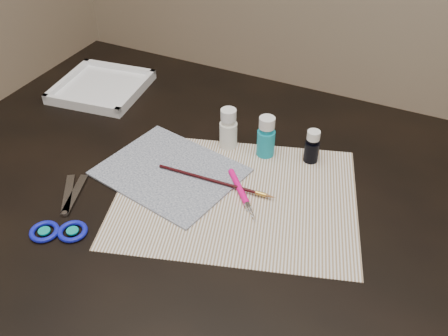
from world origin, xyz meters
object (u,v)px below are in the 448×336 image
at_px(canvas, 170,172).
at_px(paint_bottle_navy, 312,146).
at_px(paper, 236,196).
at_px(palette_tray, 102,86).
at_px(paint_bottle_white, 228,128).
at_px(paint_bottle_cyan, 266,137).
at_px(scissors, 63,207).

height_order(canvas, paint_bottle_navy, paint_bottle_navy).
bearing_deg(paper, canvas, 177.20).
height_order(paint_bottle_navy, palette_tray, paint_bottle_navy).
bearing_deg(paint_bottle_white, paint_bottle_cyan, 4.62).
height_order(paper, canvas, canvas).
bearing_deg(paint_bottle_navy, paper, -118.89).
distance_m(paper, scissors, 0.33).
bearing_deg(scissors, palette_tray, -6.22).
height_order(canvas, scissors, scissors).
bearing_deg(paint_bottle_white, paper, -59.78).
bearing_deg(paint_bottle_white, scissors, -121.71).
relative_size(paper, paint_bottle_navy, 6.16).
relative_size(paint_bottle_white, palette_tray, 0.44).
relative_size(scissors, palette_tray, 0.98).
height_order(scissors, palette_tray, palette_tray).
distance_m(paint_bottle_navy, palette_tray, 0.58).
bearing_deg(scissors, paint_bottle_white, -64.92).
distance_m(scissors, palette_tray, 0.44).
height_order(paint_bottle_cyan, palette_tray, paint_bottle_cyan).
bearing_deg(paint_bottle_cyan, paint_bottle_white, -175.38).
height_order(paper, palette_tray, palette_tray).
height_order(paint_bottle_white, paint_bottle_cyan, same).
relative_size(paper, scissors, 2.24).
relative_size(canvas, scissors, 1.30).
bearing_deg(paint_bottle_white, canvas, -116.25).
relative_size(canvas, paint_bottle_navy, 3.58).
xyz_separation_m(canvas, scissors, (-0.13, -0.18, 0.00)).
distance_m(paper, paint_bottle_white, 0.17).
bearing_deg(palette_tray, paint_bottle_navy, -4.99).
bearing_deg(paper, palette_tray, 155.18).
bearing_deg(paper, paint_bottle_white, 120.22).
distance_m(paper, palette_tray, 0.53).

